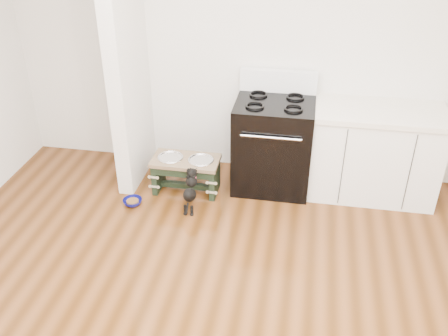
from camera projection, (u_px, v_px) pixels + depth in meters
room_shell at (198, 138)px, 2.61m from camera, size 5.00×5.00×5.00m
partition_wall at (126, 52)px, 4.69m from camera, size 0.15×0.80×2.70m
oven_range at (273, 143)px, 4.98m from camera, size 0.76×0.69×1.14m
cabinet_run at (374, 153)px, 4.86m from camera, size 1.24×0.64×0.91m
dog_feeder at (186, 168)px, 4.98m from camera, size 0.67×0.36×0.38m
puppy at (190, 189)px, 4.72m from camera, size 0.12×0.34×0.41m
floor_bowl at (133, 202)px, 4.88m from camera, size 0.24×0.24×0.06m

